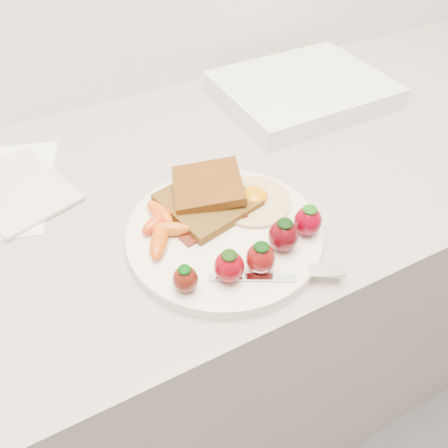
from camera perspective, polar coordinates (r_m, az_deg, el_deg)
name	(u,v)px	position (r m, az deg, el deg)	size (l,w,h in m)	color
counter	(202,327)	(1.06, -2.84, -13.28)	(2.00, 0.60, 0.90)	gray
plate	(224,234)	(0.61, 0.00, -1.27)	(0.27, 0.27, 0.02)	white
toast_lower	(207,201)	(0.63, -2.20, 2.99)	(0.12, 0.12, 0.01)	#422B0E
toast_upper	(208,185)	(0.64, -2.14, 5.08)	(0.10, 0.10, 0.01)	#4E270A
fried_egg	(254,200)	(0.64, 3.91, 3.21)	(0.14, 0.14, 0.02)	beige
bacon_strips	(211,221)	(0.61, -1.68, 0.45)	(0.10, 0.07, 0.01)	#360B09
baby_carrots	(161,226)	(0.60, -8.18, -0.32)	(0.08, 0.11, 0.02)	red
strawberries	(262,248)	(0.55, 4.99, -3.11)	(0.22, 0.06, 0.05)	#4F110A
fork	(287,274)	(0.55, 8.17, -6.43)	(0.16, 0.08, 0.00)	silver
notepad	(18,189)	(0.75, -25.32, 4.12)	(0.13, 0.18, 0.01)	silver
appliance	(302,90)	(0.93, 10.18, 16.90)	(0.32, 0.25, 0.04)	white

